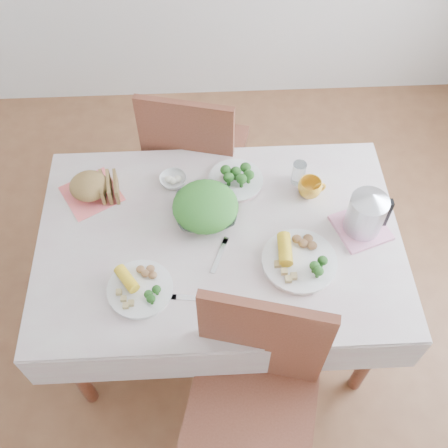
{
  "coord_description": "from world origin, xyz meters",
  "views": [
    {
      "loc": [
        -0.04,
        -1.22,
        2.55
      ],
      "look_at": [
        0.02,
        0.02,
        0.82
      ],
      "focal_mm": 42.0,
      "sensor_mm": 36.0,
      "label": 1
    }
  ],
  "objects_px": {
    "dinner_plate_right": "(299,261)",
    "yellow_mug": "(310,188)",
    "chair_near": "(248,428)",
    "electric_kettle": "(367,211)",
    "chair_far": "(199,158)",
    "dining_table": "(220,282)",
    "salad_bowl": "(206,211)",
    "dinner_plate_left": "(140,289)"
  },
  "relations": [
    {
      "from": "dinner_plate_left",
      "to": "yellow_mug",
      "type": "bearing_deg",
      "value": 31.79
    },
    {
      "from": "dinner_plate_left",
      "to": "dinner_plate_right",
      "type": "bearing_deg",
      "value": 8.53
    },
    {
      "from": "yellow_mug",
      "to": "electric_kettle",
      "type": "relative_size",
      "value": 0.49
    },
    {
      "from": "dining_table",
      "to": "chair_far",
      "type": "distance_m",
      "value": 0.73
    },
    {
      "from": "salad_bowl",
      "to": "dinner_plate_left",
      "type": "height_order",
      "value": "salad_bowl"
    },
    {
      "from": "dinner_plate_right",
      "to": "salad_bowl",
      "type": "bearing_deg",
      "value": 145.16
    },
    {
      "from": "dining_table",
      "to": "chair_far",
      "type": "bearing_deg",
      "value": 96.4
    },
    {
      "from": "chair_near",
      "to": "salad_bowl",
      "type": "height_order",
      "value": "chair_near"
    },
    {
      "from": "dinner_plate_left",
      "to": "dinner_plate_right",
      "type": "xyz_separation_m",
      "value": [
        0.63,
        0.09,
        0.0
      ]
    },
    {
      "from": "chair_far",
      "to": "electric_kettle",
      "type": "bearing_deg",
      "value": 147.25
    },
    {
      "from": "chair_far",
      "to": "electric_kettle",
      "type": "relative_size",
      "value": 4.84
    },
    {
      "from": "yellow_mug",
      "to": "electric_kettle",
      "type": "xyz_separation_m",
      "value": [
        0.19,
        -0.2,
        0.08
      ]
    },
    {
      "from": "yellow_mug",
      "to": "salad_bowl",
      "type": "bearing_deg",
      "value": -168.08
    },
    {
      "from": "dinner_plate_right",
      "to": "yellow_mug",
      "type": "xyz_separation_m",
      "value": [
        0.09,
        0.35,
        0.03
      ]
    },
    {
      "from": "yellow_mug",
      "to": "dinner_plate_left",
      "type": "bearing_deg",
      "value": -148.21
    },
    {
      "from": "chair_far",
      "to": "yellow_mug",
      "type": "distance_m",
      "value": 0.78
    },
    {
      "from": "dining_table",
      "to": "dinner_plate_left",
      "type": "relative_size",
      "value": 5.49
    },
    {
      "from": "salad_bowl",
      "to": "dinner_plate_right",
      "type": "height_order",
      "value": "salad_bowl"
    },
    {
      "from": "salad_bowl",
      "to": "electric_kettle",
      "type": "bearing_deg",
      "value": -8.86
    },
    {
      "from": "yellow_mug",
      "to": "electric_kettle",
      "type": "bearing_deg",
      "value": -45.9
    },
    {
      "from": "salad_bowl",
      "to": "dinner_plate_left",
      "type": "relative_size",
      "value": 1.02
    },
    {
      "from": "dinner_plate_right",
      "to": "yellow_mug",
      "type": "height_order",
      "value": "yellow_mug"
    },
    {
      "from": "dinner_plate_left",
      "to": "chair_far",
      "type": "bearing_deg",
      "value": 76.22
    },
    {
      "from": "salad_bowl",
      "to": "chair_far",
      "type": "bearing_deg",
      "value": 92.59
    },
    {
      "from": "dinner_plate_right",
      "to": "electric_kettle",
      "type": "relative_size",
      "value": 1.4
    },
    {
      "from": "yellow_mug",
      "to": "electric_kettle",
      "type": "height_order",
      "value": "electric_kettle"
    },
    {
      "from": "dining_table",
      "to": "dinner_plate_right",
      "type": "relative_size",
      "value": 4.65
    },
    {
      "from": "chair_near",
      "to": "dinner_plate_left",
      "type": "xyz_separation_m",
      "value": [
        -0.39,
        0.45,
        0.31
      ]
    },
    {
      "from": "salad_bowl",
      "to": "dinner_plate_left",
      "type": "distance_m",
      "value": 0.44
    },
    {
      "from": "chair_near",
      "to": "electric_kettle",
      "type": "distance_m",
      "value": 0.96
    },
    {
      "from": "salad_bowl",
      "to": "dinner_plate_right",
      "type": "relative_size",
      "value": 0.86
    },
    {
      "from": "chair_near",
      "to": "salad_bowl",
      "type": "xyz_separation_m",
      "value": [
        -0.13,
        0.8,
        0.33
      ]
    },
    {
      "from": "salad_bowl",
      "to": "dinner_plate_left",
      "type": "xyz_separation_m",
      "value": [
        -0.26,
        -0.35,
        -0.02
      ]
    },
    {
      "from": "dinner_plate_right",
      "to": "electric_kettle",
      "type": "bearing_deg",
      "value": 28.81
    },
    {
      "from": "electric_kettle",
      "to": "salad_bowl",
      "type": "bearing_deg",
      "value": 152.52
    },
    {
      "from": "dinner_plate_left",
      "to": "dining_table",
      "type": "bearing_deg",
      "value": 37.11
    },
    {
      "from": "dining_table",
      "to": "salad_bowl",
      "type": "relative_size",
      "value": 5.38
    },
    {
      "from": "dining_table",
      "to": "salad_bowl",
      "type": "height_order",
      "value": "salad_bowl"
    },
    {
      "from": "dining_table",
      "to": "chair_near",
      "type": "distance_m",
      "value": 0.7
    },
    {
      "from": "chair_near",
      "to": "yellow_mug",
      "type": "relative_size",
      "value": 10.27
    },
    {
      "from": "dinner_plate_right",
      "to": "yellow_mug",
      "type": "bearing_deg",
      "value": 75.7
    },
    {
      "from": "dinner_plate_left",
      "to": "yellow_mug",
      "type": "height_order",
      "value": "yellow_mug"
    }
  ]
}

